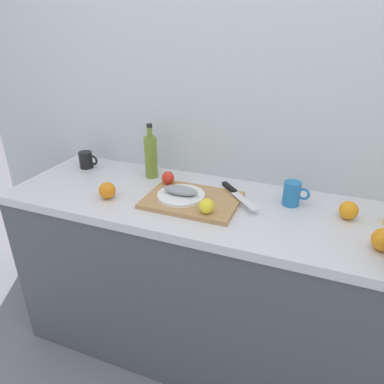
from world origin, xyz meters
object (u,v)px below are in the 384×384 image
at_px(cutting_board, 192,200).
at_px(white_plate, 181,196).
at_px(olive_oil_bottle, 151,156).
at_px(coffee_mug_2, 86,160).
at_px(chef_knife, 234,192).
at_px(fish_fillet, 181,190).
at_px(orange_0, 349,210).
at_px(lemon_0, 206,206).
at_px(coffee_mug_1, 292,193).

relative_size(cutting_board, white_plate, 1.91).
xyz_separation_m(olive_oil_bottle, coffee_mug_2, (-0.39, -0.02, -0.07)).
bearing_deg(chef_knife, fish_fillet, -105.29).
height_order(cutting_board, olive_oil_bottle, olive_oil_bottle).
bearing_deg(cutting_board, orange_0, 8.68).
xyz_separation_m(lemon_0, orange_0, (0.54, 0.20, -0.01)).
xyz_separation_m(chef_knife, coffee_mug_2, (-0.85, 0.06, 0.02)).
height_order(white_plate, coffee_mug_2, coffee_mug_2).
bearing_deg(cutting_board, coffee_mug_2, 165.99).
bearing_deg(white_plate, lemon_0, -31.65).
bearing_deg(lemon_0, olive_oil_bottle, 143.81).
bearing_deg(cutting_board, lemon_0, -44.82).
distance_m(lemon_0, orange_0, 0.58).
bearing_deg(olive_oil_bottle, chef_knife, -10.10).
relative_size(cutting_board, coffee_mug_1, 3.58).
relative_size(cutting_board, orange_0, 5.39).
xyz_separation_m(fish_fillet, orange_0, (0.69, 0.11, -0.02)).
distance_m(cutting_board, olive_oil_bottle, 0.37).
xyz_separation_m(fish_fillet, coffee_mug_2, (-0.64, 0.18, -0.01)).
relative_size(white_plate, orange_0, 2.82).
relative_size(chef_knife, coffee_mug_2, 2.02).
height_order(chef_knife, coffee_mug_2, coffee_mug_2).
height_order(white_plate, chef_knife, chef_knife).
bearing_deg(olive_oil_bottle, coffee_mug_2, -177.03).
bearing_deg(white_plate, coffee_mug_1, 17.63).
height_order(cutting_board, fish_fillet, fish_fillet).
height_order(lemon_0, coffee_mug_1, coffee_mug_1).
height_order(cutting_board, lemon_0, lemon_0).
bearing_deg(lemon_0, cutting_board, 135.18).
height_order(cutting_board, coffee_mug_1, coffee_mug_1).
relative_size(fish_fillet, olive_oil_bottle, 0.58).
relative_size(chef_knife, coffee_mug_1, 1.99).
bearing_deg(chef_knife, coffee_mug_2, -138.50).
xyz_separation_m(white_plate, coffee_mug_2, (-0.64, 0.18, 0.02)).
bearing_deg(coffee_mug_2, cutting_board, -14.01).
bearing_deg(fish_fillet, coffee_mug_2, 164.24).
bearing_deg(fish_fillet, coffee_mug_1, 17.63).
bearing_deg(coffee_mug_1, coffee_mug_2, 178.30).
bearing_deg(coffee_mug_1, orange_0, -9.99).
bearing_deg(white_plate, orange_0, 8.75).
relative_size(lemon_0, orange_0, 0.83).
xyz_separation_m(white_plate, coffee_mug_1, (0.46, 0.15, 0.03)).
distance_m(chef_knife, orange_0, 0.48).
distance_m(chef_knife, coffee_mug_1, 0.25).
bearing_deg(olive_oil_bottle, lemon_0, -36.19).
distance_m(white_plate, lemon_0, 0.18).
height_order(olive_oil_bottle, coffee_mug_1, olive_oil_bottle).
bearing_deg(orange_0, fish_fillet, -171.25).
bearing_deg(fish_fillet, olive_oil_bottle, 141.25).
relative_size(lemon_0, olive_oil_bottle, 0.23).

